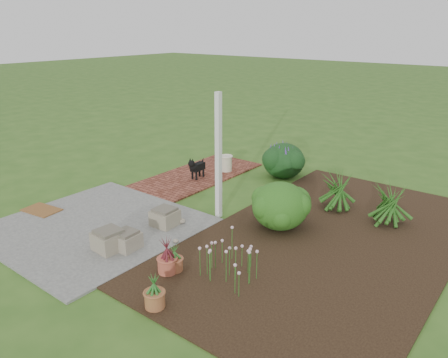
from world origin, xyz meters
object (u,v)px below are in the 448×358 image
Objects in this scene: stone_trough_near at (126,241)px; cream_ceramic_urn at (226,163)px; black_dog at (197,167)px; evergreen_shrub at (280,205)px.

cream_ceramic_urn is at bearing 105.87° from stone_trough_near.
black_dog is 3.24m from evergreen_shrub.
black_dog is at bearing -102.31° from cream_ceramic_urn.
stone_trough_near is 0.68× the size of black_dog.
evergreen_shrub is at bearing -35.34° from cream_ceramic_urn.
black_dog is 0.57× the size of evergreen_shrub.
black_dog is at bearing 160.46° from evergreen_shrub.
black_dog is 0.96m from cream_ceramic_urn.
cream_ceramic_urn is (0.20, 0.93, -0.11)m from black_dog.
evergreen_shrub is at bearing 55.93° from stone_trough_near.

